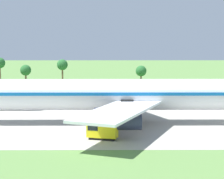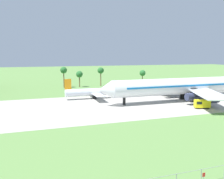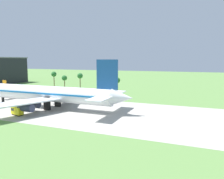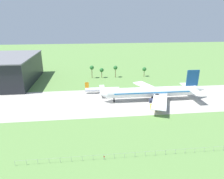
{
  "view_description": "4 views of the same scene",
  "coord_description": "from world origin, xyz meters",
  "px_view_note": "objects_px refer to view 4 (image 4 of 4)",
  "views": [
    {
      "loc": [
        25.68,
        -81.16,
        15.9
      ],
      "look_at": [
        26.2,
        -1.4,
        6.79
      ],
      "focal_mm": 65.0,
      "sensor_mm": 36.0,
      "label": 1
    },
    {
      "loc": [
        -30.35,
        -81.44,
        17.68
      ],
      "look_at": [
        -2.19,
        -1.4,
        5.79
      ],
      "focal_mm": 40.0,
      "sensor_mm": 36.0,
      "label": 2
    },
    {
      "loc": [
        82.95,
        -71.69,
        19.16
      ],
      "look_at": [
        54.6,
        -1.4,
        8.86
      ],
      "focal_mm": 35.0,
      "sensor_mm": 36.0,
      "label": 3
    },
    {
      "loc": [
        -11.7,
        -116.71,
        50.37
      ],
      "look_at": [
        1.79,
        5.0,
        6.0
      ],
      "focal_mm": 32.0,
      "sensor_mm": 36.0,
      "label": 4
    }
  ],
  "objects_px": {
    "regional_aircraft": "(102,89)",
    "no_stopping_sign": "(104,157)",
    "jet_airliner": "(154,92)",
    "baggage_tug": "(155,107)",
    "terminal_building": "(11,69)"
  },
  "relations": [
    {
      "from": "jet_airliner",
      "to": "baggage_tug",
      "type": "height_order",
      "value": "jet_airliner"
    },
    {
      "from": "regional_aircraft",
      "to": "no_stopping_sign",
      "type": "height_order",
      "value": "regional_aircraft"
    },
    {
      "from": "baggage_tug",
      "to": "no_stopping_sign",
      "type": "distance_m",
      "value": 51.5
    },
    {
      "from": "no_stopping_sign",
      "to": "regional_aircraft",
      "type": "bearing_deg",
      "value": 86.96
    },
    {
      "from": "jet_airliner",
      "to": "baggage_tug",
      "type": "bearing_deg",
      "value": -104.39
    },
    {
      "from": "no_stopping_sign",
      "to": "terminal_building",
      "type": "xyz_separation_m",
      "value": [
        -67.54,
        103.58,
        9.66
      ]
    },
    {
      "from": "jet_airliner",
      "to": "terminal_building",
      "type": "bearing_deg",
      "value": 154.32
    },
    {
      "from": "jet_airliner",
      "to": "baggage_tug",
      "type": "relative_size",
      "value": 12.96
    },
    {
      "from": "jet_airliner",
      "to": "regional_aircraft",
      "type": "distance_m",
      "value": 36.02
    },
    {
      "from": "baggage_tug",
      "to": "jet_airliner",
      "type": "bearing_deg",
      "value": 75.61
    },
    {
      "from": "no_stopping_sign",
      "to": "terminal_building",
      "type": "distance_m",
      "value": 124.03
    },
    {
      "from": "no_stopping_sign",
      "to": "jet_airliner",
      "type": "bearing_deg",
      "value": 56.44
    },
    {
      "from": "jet_airliner",
      "to": "terminal_building",
      "type": "height_order",
      "value": "terminal_building"
    },
    {
      "from": "terminal_building",
      "to": "baggage_tug",
      "type": "bearing_deg",
      "value": -32.44
    },
    {
      "from": "baggage_tug",
      "to": "terminal_building",
      "type": "bearing_deg",
      "value": 147.56
    }
  ]
}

